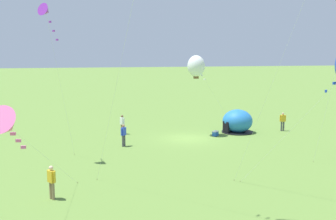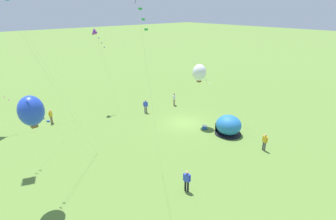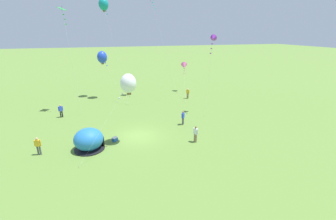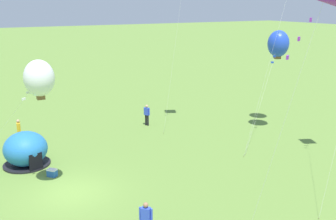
{
  "view_description": "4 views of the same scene",
  "coord_description": "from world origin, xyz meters",
  "px_view_note": "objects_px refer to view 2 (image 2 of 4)",
  "views": [
    {
      "loc": [
        8.54,
        31.28,
        7.29
      ],
      "look_at": [
        1.81,
        0.25,
        2.53
      ],
      "focal_mm": 42.0,
      "sensor_mm": 36.0,
      "label": 1
    },
    {
      "loc": [
        -19.83,
        19.82,
        12.73
      ],
      "look_at": [
        0.28,
        2.41,
        2.18
      ],
      "focal_mm": 28.0,
      "sensor_mm": 36.0,
      "label": 2
    },
    {
      "loc": [
        -3.27,
        -21.85,
        10.65
      ],
      "look_at": [
        3.61,
        1.2,
        2.19
      ],
      "focal_mm": 24.0,
      "sensor_mm": 36.0,
      "label": 3
    },
    {
      "loc": [
        18.8,
        -4.49,
        9.64
      ],
      "look_at": [
        1.08,
        5.06,
        4.11
      ],
      "focal_mm": 42.0,
      "sensor_mm": 36.0,
      "label": 4
    }
  ],
  "objects_px": {
    "kite_green": "(138,4)",
    "kite_purple": "(96,33)",
    "person_strolling": "(146,106)",
    "person_near_tent": "(174,99)",
    "person_watching_sky": "(51,115)",
    "person_with_toddler": "(265,141)",
    "popup_tent": "(228,125)",
    "cooler_box": "(205,127)",
    "kite_blue": "(31,111)",
    "person_center_field": "(187,180)",
    "kite_white": "(199,73)"
  },
  "relations": [
    {
      "from": "kite_blue",
      "to": "kite_purple",
      "type": "relative_size",
      "value": 0.75
    },
    {
      "from": "person_watching_sky",
      "to": "kite_purple",
      "type": "distance_m",
      "value": 11.17
    },
    {
      "from": "person_strolling",
      "to": "kite_green",
      "type": "distance_m",
      "value": 19.83
    },
    {
      "from": "person_near_tent",
      "to": "kite_purple",
      "type": "relative_size",
      "value": 0.17
    },
    {
      "from": "popup_tent",
      "to": "person_center_field",
      "type": "distance_m",
      "value": 10.62
    },
    {
      "from": "person_with_toddler",
      "to": "kite_purple",
      "type": "distance_m",
      "value": 22.75
    },
    {
      "from": "person_near_tent",
      "to": "kite_green",
      "type": "xyz_separation_m",
      "value": [
        -12.41,
        14.01,
        11.91
      ]
    },
    {
      "from": "person_center_field",
      "to": "person_with_toddler",
      "type": "bearing_deg",
      "value": -93.46
    },
    {
      "from": "person_with_toddler",
      "to": "kite_purple",
      "type": "height_order",
      "value": "kite_purple"
    },
    {
      "from": "kite_white",
      "to": "cooler_box",
      "type": "bearing_deg",
      "value": 161.61
    },
    {
      "from": "person_watching_sky",
      "to": "kite_purple",
      "type": "relative_size",
      "value": 0.17
    },
    {
      "from": "person_center_field",
      "to": "kite_blue",
      "type": "relative_size",
      "value": 0.22
    },
    {
      "from": "kite_blue",
      "to": "kite_white",
      "type": "bearing_deg",
      "value": -83.59
    },
    {
      "from": "person_center_field",
      "to": "kite_white",
      "type": "height_order",
      "value": "kite_white"
    },
    {
      "from": "person_near_tent",
      "to": "person_with_toddler",
      "type": "relative_size",
      "value": 1.0
    },
    {
      "from": "cooler_box",
      "to": "kite_blue",
      "type": "relative_size",
      "value": 0.08
    },
    {
      "from": "person_watching_sky",
      "to": "kite_white",
      "type": "bearing_deg",
      "value": -130.9
    },
    {
      "from": "cooler_box",
      "to": "person_strolling",
      "type": "bearing_deg",
      "value": 14.33
    },
    {
      "from": "person_strolling",
      "to": "kite_blue",
      "type": "bearing_deg",
      "value": 119.85
    },
    {
      "from": "person_near_tent",
      "to": "person_with_toddler",
      "type": "xyz_separation_m",
      "value": [
        -14.6,
        1.74,
        0.0
      ]
    },
    {
      "from": "cooler_box",
      "to": "person_center_field",
      "type": "xyz_separation_m",
      "value": [
        -6.19,
        8.93,
        0.74
      ]
    },
    {
      "from": "kite_green",
      "to": "kite_white",
      "type": "relative_size",
      "value": 1.97
    },
    {
      "from": "person_strolling",
      "to": "person_near_tent",
      "type": "relative_size",
      "value": 1.0
    },
    {
      "from": "person_near_tent",
      "to": "kite_green",
      "type": "distance_m",
      "value": 22.18
    },
    {
      "from": "person_center_field",
      "to": "kite_purple",
      "type": "distance_m",
      "value": 21.62
    },
    {
      "from": "cooler_box",
      "to": "person_with_toddler",
      "type": "xyz_separation_m",
      "value": [
        -6.77,
        -0.76,
        0.74
      ]
    },
    {
      "from": "kite_green",
      "to": "kite_purple",
      "type": "distance_m",
      "value": 19.08
    },
    {
      "from": "person_strolling",
      "to": "person_with_toddler",
      "type": "bearing_deg",
      "value": -169.21
    },
    {
      "from": "person_strolling",
      "to": "person_near_tent",
      "type": "height_order",
      "value": "same"
    },
    {
      "from": "kite_green",
      "to": "person_with_toddler",
      "type": "bearing_deg",
      "value": -100.14
    },
    {
      "from": "person_with_toddler",
      "to": "kite_white",
      "type": "bearing_deg",
      "value": 1.46
    },
    {
      "from": "person_strolling",
      "to": "person_watching_sky",
      "type": "height_order",
      "value": "same"
    },
    {
      "from": "kite_green",
      "to": "kite_purple",
      "type": "xyz_separation_m",
      "value": [
        17.83,
        -6.03,
        -3.1
      ]
    },
    {
      "from": "person_near_tent",
      "to": "kite_white",
      "type": "xyz_separation_m",
      "value": [
        -6.19,
        1.96,
        5.07
      ]
    },
    {
      "from": "popup_tent",
      "to": "kite_purple",
      "type": "height_order",
      "value": "kite_purple"
    },
    {
      "from": "kite_green",
      "to": "person_near_tent",
      "type": "bearing_deg",
      "value": -48.47
    },
    {
      "from": "cooler_box",
      "to": "kite_purple",
      "type": "distance_m",
      "value": 17.23
    },
    {
      "from": "kite_green",
      "to": "kite_purple",
      "type": "relative_size",
      "value": 1.33
    },
    {
      "from": "person_near_tent",
      "to": "person_watching_sky",
      "type": "bearing_deg",
      "value": 71.5
    },
    {
      "from": "popup_tent",
      "to": "person_center_field",
      "type": "xyz_separation_m",
      "value": [
        -3.77,
        9.93,
        -0.03
      ]
    },
    {
      "from": "person_strolling",
      "to": "person_center_field",
      "type": "relative_size",
      "value": 1.0
    },
    {
      "from": "kite_white",
      "to": "person_center_field",
      "type": "bearing_deg",
      "value": 129.56
    },
    {
      "from": "popup_tent",
      "to": "kite_green",
      "type": "relative_size",
      "value": 0.2
    },
    {
      "from": "popup_tent",
      "to": "cooler_box",
      "type": "relative_size",
      "value": 4.39
    },
    {
      "from": "person_center_field",
      "to": "kite_blue",
      "type": "xyz_separation_m",
      "value": [
        5.87,
        7.97,
        5.74
      ]
    },
    {
      "from": "person_with_toddler",
      "to": "person_center_field",
      "type": "height_order",
      "value": "same"
    },
    {
      "from": "person_strolling",
      "to": "person_with_toddler",
      "type": "distance_m",
      "value": 15.22
    },
    {
      "from": "kite_purple",
      "to": "kite_green",
      "type": "bearing_deg",
      "value": 161.31
    },
    {
      "from": "kite_blue",
      "to": "kite_green",
      "type": "relative_size",
      "value": 0.56
    },
    {
      "from": "person_strolling",
      "to": "person_center_field",
      "type": "distance_m",
      "value": 15.91
    }
  ]
}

